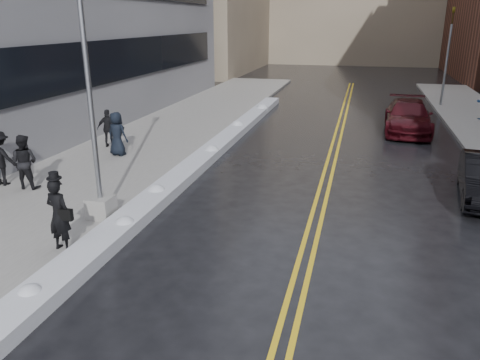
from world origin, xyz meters
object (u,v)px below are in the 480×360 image
Objects in this scene: car_maroon at (408,116)px; pedestrian_c at (117,134)px; pedestrian_b at (24,162)px; pedestrian_e at (0,158)px; pedestrian_d at (109,128)px; pedestrian_fedora at (59,215)px; lamppost at (94,134)px; traffic_signal at (448,53)px.

pedestrian_c is at bearing -143.78° from car_maroon.
pedestrian_e reaches higher than pedestrian_b.
pedestrian_b is at bearing -134.07° from car_maroon.
car_maroon is at bearing -135.37° from pedestrian_c.
pedestrian_b is 5.45m from pedestrian_d.
pedestrian_e is (-4.73, 3.63, 0.02)m from pedestrian_fedora.
lamppost reaches higher than pedestrian_c.
car_maroon is at bearing -111.38° from pedestrian_fedora.
pedestrian_b is 1.01m from pedestrian_e.
pedestrian_e is (-1.97, -4.22, 0.03)m from pedestrian_c.
lamppost is 16.80m from car_maroon.
pedestrian_d is at bearing -135.97° from traffic_signal.
pedestrian_e is (-4.63, 1.67, -1.46)m from lamppost.
pedestrian_b is 0.97× the size of pedestrian_e.
pedestrian_e reaches higher than car_maroon.
pedestrian_fedora is 8.32m from pedestrian_c.
car_maroon is (9.12, 13.99, -1.75)m from lamppost.
pedestrian_b is at bearing -127.08° from traffic_signal.
traffic_signal is at bearing 73.20° from car_maroon.
pedestrian_c is at bearing 113.09° from pedestrian_d.
car_maroon is at bearing -139.39° from pedestrian_e.
pedestrian_d is (-3.79, 8.99, -0.08)m from pedestrian_fedora.
traffic_signal is (11.80, 22.00, 0.87)m from lamppost.
pedestrian_d is (-1.03, 1.14, -0.07)m from pedestrian_c.
pedestrian_c is 4.66m from pedestrian_e.
traffic_signal is at bearing -107.92° from pedestrian_fedora.
pedestrian_c is 0.97× the size of pedestrian_e.
traffic_signal is 1.11× the size of car_maroon.
lamppost is 6.63m from pedestrian_c.
traffic_signal reaches higher than pedestrian_fedora.
traffic_signal is at bearing -130.21° from pedestrian_e.
pedestrian_d is at bearing -93.60° from pedestrian_b.
traffic_signal reaches higher than pedestrian_c.
pedestrian_c is at bearing -106.92° from pedestrian_b.
pedestrian_fedora is at bearing -116.03° from traffic_signal.
car_maroon is at bearing -140.01° from pedestrian_b.
pedestrian_fedora reaches higher than car_maroon.
pedestrian_e is (-16.43, -20.33, -2.33)m from traffic_signal.
pedestrian_b is at bearing 71.56° from pedestrian_d.
pedestrian_fedora is 0.98× the size of pedestrian_e.
traffic_signal is at bearing -121.81° from pedestrian_c.
pedestrian_fedora is 0.33× the size of car_maroon.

